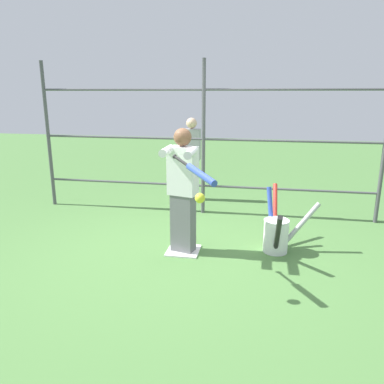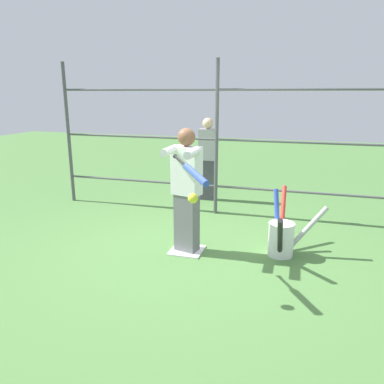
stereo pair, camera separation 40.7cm
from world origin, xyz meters
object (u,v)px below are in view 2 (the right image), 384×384
baseball_bat_swinging (193,172)px  bat_bucket (282,236)px  softball_in_flight (193,198)px  bystander_behind_fence (208,158)px  batter (186,187)px

baseball_bat_swinging → bat_bucket: bearing=-129.5°
baseball_bat_swinging → softball_in_flight: baseball_bat_swinging is taller
softball_in_flight → bystander_behind_fence: bearing=-78.2°
softball_in_flight → bat_bucket: (-0.78, -1.22, -0.75)m
bat_bucket → bystander_behind_fence: bystander_behind_fence is taller
bat_bucket → bystander_behind_fence: (1.48, -2.15, 0.54)m
softball_in_flight → bat_bucket: softball_in_flight is taller
bystander_behind_fence → baseball_bat_swinging: bearing=101.5°
baseball_bat_swinging → bat_bucket: size_ratio=0.56×
baseball_bat_swinging → bystander_behind_fence: size_ratio=0.45×
bystander_behind_fence → batter: bearing=98.0°
batter → bystander_behind_fence: (0.33, -2.38, -0.05)m
softball_in_flight → bystander_behind_fence: size_ratio=0.06×
batter → bat_bucket: 1.31m
bat_bucket → softball_in_flight: bearing=57.5°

